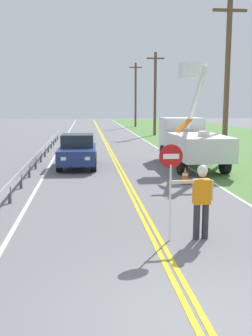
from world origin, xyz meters
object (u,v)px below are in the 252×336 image
object	(u,v)px
utility_bucket_truck	(190,139)
utility_pole_mid	(155,93)
flagger_worker	(201,197)
oncoming_sedan_nearest	(78,151)
utility_pole_near	(227,80)
traffic_cone_lead	(205,189)
traffic_cone_mid	(185,176)
stop_sign_paddle	(171,171)
utility_pole_far	(136,94)

from	to	relation	value
utility_bucket_truck	utility_pole_mid	world-z (taller)	utility_pole_mid
flagger_worker	oncoming_sedan_nearest	xyz separation A→B (m)	(-3.16, 11.17, -0.21)
oncoming_sedan_nearest	utility_pole_near	bearing A→B (deg)	2.58
utility_pole_mid	traffic_cone_lead	xyz separation A→B (m)	(-3.08, -27.23, -4.02)
utility_pole_mid	traffic_cone_mid	xyz separation A→B (m)	(-3.09, -24.59, -4.02)
oncoming_sedan_nearest	flagger_worker	bearing A→B (deg)	-74.21
flagger_worker	traffic_cone_lead	xyz separation A→B (m)	(1.32, 3.90, -0.71)
utility_pole_mid	traffic_cone_mid	distance (m)	25.11
traffic_cone_lead	utility_bucket_truck	bearing A→B (deg)	79.11
stop_sign_paddle	utility_bucket_truck	distance (m)	11.68
stop_sign_paddle	oncoming_sedan_nearest	size ratio (longest dim) A/B	0.56
traffic_cone_mid	utility_bucket_truck	bearing A→B (deg)	72.95
stop_sign_paddle	traffic_cone_mid	xyz separation A→B (m)	(2.08, 6.58, -1.37)
stop_sign_paddle	utility_bucket_truck	size ratio (longest dim) A/B	0.34
utility_bucket_truck	traffic_cone_mid	bearing A→B (deg)	-107.05
utility_bucket_truck	oncoming_sedan_nearest	size ratio (longest dim) A/B	1.64
flagger_worker	utility_bucket_truck	bearing A→B (deg)	76.29
flagger_worker	utility_pole_mid	xyz separation A→B (m)	(4.40, 31.13, 3.31)
utility_pole_near	traffic_cone_mid	world-z (taller)	utility_pole_near
stop_sign_paddle	oncoming_sedan_nearest	xyz separation A→B (m)	(-2.39, 11.22, -0.88)
traffic_cone_lead	utility_pole_near	bearing A→B (deg)	65.81
stop_sign_paddle	utility_pole_far	distance (m)	46.57
utility_pole_mid	traffic_cone_mid	size ratio (longest dim) A/B	11.93
oncoming_sedan_nearest	utility_pole_near	size ratio (longest dim) A/B	0.48
flagger_worker	utility_bucket_truck	xyz separation A→B (m)	(2.71, 11.10, 0.36)
utility_bucket_truck	oncoming_sedan_nearest	xyz separation A→B (m)	(-5.87, 0.07, -0.58)
flagger_worker	stop_sign_paddle	bearing A→B (deg)	-176.83
oncoming_sedan_nearest	traffic_cone_mid	size ratio (longest dim) A/B	5.94
stop_sign_paddle	utility_pole_mid	bearing A→B (deg)	80.59
stop_sign_paddle	oncoming_sedan_nearest	bearing A→B (deg)	102.04
flagger_worker	stop_sign_paddle	world-z (taller)	stop_sign_paddle
stop_sign_paddle	flagger_worker	bearing A→B (deg)	3.17
utility_bucket_truck	utility_pole_far	size ratio (longest dim) A/B	0.77
flagger_worker	utility_pole_far	distance (m)	46.50
utility_bucket_truck	utility_pole_near	world-z (taller)	utility_pole_near
oncoming_sedan_nearest	utility_pole_far	size ratio (longest dim) A/B	0.47
flagger_worker	traffic_cone_mid	world-z (taller)	flagger_worker
utility_pole_near	traffic_cone_lead	world-z (taller)	utility_pole_near
utility_pole_far	utility_bucket_truck	bearing A→B (deg)	-92.62
utility_pole_mid	traffic_cone_mid	world-z (taller)	utility_pole_mid
oncoming_sedan_nearest	traffic_cone_mid	world-z (taller)	oncoming_sedan_nearest
utility_pole_mid	utility_pole_near	bearing A→B (deg)	-88.98
utility_bucket_truck	utility_pole_far	bearing A→B (deg)	87.38
utility_bucket_truck	flagger_worker	bearing A→B (deg)	-103.71
flagger_worker	traffic_cone_mid	bearing A→B (deg)	78.68
stop_sign_paddle	utility_bucket_truck	xyz separation A→B (m)	(3.48, 11.14, -0.30)
stop_sign_paddle	utility_pole_far	xyz separation A→B (m)	(5.08, 46.20, 2.88)
flagger_worker	utility_pole_near	world-z (taller)	utility_pole_near
flagger_worker	utility_pole_mid	size ratio (longest dim) A/B	0.22
traffic_cone_mid	utility_pole_far	bearing A→B (deg)	85.66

